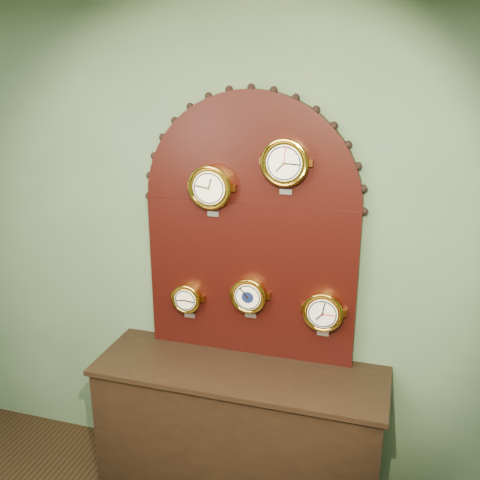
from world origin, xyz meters
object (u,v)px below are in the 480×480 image
(roman_clock, at_px, (211,187))
(arabic_clock, at_px, (285,162))
(barometer, at_px, (249,295))
(hygrometer, at_px, (187,298))
(display_board, at_px, (250,221))
(tide_clock, at_px, (323,312))
(shop_counter, at_px, (239,434))

(roman_clock, height_order, arabic_clock, arabic_clock)
(barometer, bearing_deg, hygrometer, 179.85)
(display_board, distance_m, roman_clock, 0.29)
(hygrometer, height_order, tide_clock, tide_clock)
(roman_clock, bearing_deg, barometer, 0.21)
(display_board, xyz_separation_m, tide_clock, (0.43, -0.07, -0.46))
(display_board, height_order, roman_clock, display_board)
(display_board, bearing_deg, shop_counter, -90.00)
(hygrometer, bearing_deg, shop_counter, -23.13)
(tide_clock, bearing_deg, roman_clock, -179.95)
(arabic_clock, height_order, hygrometer, arabic_clock)
(roman_clock, relative_size, barometer, 1.15)
(shop_counter, xyz_separation_m, tide_clock, (0.43, 0.15, 0.77))
(hygrometer, height_order, barometer, barometer)
(roman_clock, height_order, hygrometer, roman_clock)
(display_board, xyz_separation_m, barometer, (0.01, -0.07, -0.41))
(roman_clock, bearing_deg, tide_clock, 0.05)
(shop_counter, height_order, display_board, display_board)
(shop_counter, xyz_separation_m, arabic_clock, (0.20, 0.15, 1.57))
(display_board, distance_m, barometer, 0.42)
(shop_counter, height_order, roman_clock, roman_clock)
(roman_clock, relative_size, hygrometer, 1.29)
(arabic_clock, bearing_deg, shop_counter, -142.68)
(barometer, bearing_deg, shop_counter, -95.01)
(shop_counter, bearing_deg, barometer, 84.99)
(roman_clock, relative_size, arabic_clock, 0.98)
(arabic_clock, bearing_deg, display_board, 161.48)
(arabic_clock, bearing_deg, tide_clock, 0.17)
(barometer, bearing_deg, tide_clock, -0.04)
(arabic_clock, xyz_separation_m, barometer, (-0.19, 0.00, -0.76))
(display_board, relative_size, arabic_clock, 5.10)
(hygrometer, bearing_deg, barometer, -0.15)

